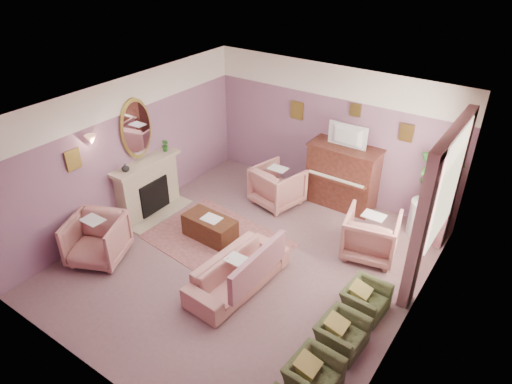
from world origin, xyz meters
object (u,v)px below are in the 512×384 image
Objects in this scene: side_table at (423,218)px; olive_chair_d at (366,296)px; coffee_table at (210,228)px; floral_armchair_left at (278,184)px; piano at (342,177)px; television at (346,135)px; olive_chair_c at (342,330)px; olive_chair_b at (314,372)px; floral_armchair_right at (371,233)px; floral_armchair_front at (96,237)px; sofa at (238,267)px.

olive_chair_d is at bearing -91.46° from side_table.
floral_armchair_left reaches higher than coffee_table.
piano reaches higher than side_table.
television reaches higher than floral_armchair_left.
olive_chair_d is at bearing 90.00° from olive_chair_c.
olive_chair_b is at bearing -68.31° from television.
floral_armchair_right reaches higher than olive_chair_c.
piano is 1.50× the size of floral_armchair_left.
piano reaches higher than floral_armchair_front.
floral_armchair_left is at bearing 78.11° from coffee_table.
olive_chair_b is at bearing -29.06° from coffee_table.
sofa is 3.74m from side_table.
sofa is at bearing -32.02° from coffee_table.
olive_chair_b and olive_chair_d have the same top height.
television is 2.04m from floral_armchair_right.
olive_chair_b is 1.64m from olive_chair_d.
coffee_table is 3.60m from olive_chair_b.
television is at bearing 123.12° from olive_chair_d.
television is 1.17× the size of olive_chair_d.
floral_armchair_front is at bearing 178.00° from olive_chair_b.
television is 0.43× the size of sofa.
floral_armchair_right is (2.28, -0.53, 0.00)m from floral_armchair_left.
olive_chair_b is at bearing -90.00° from olive_chair_d.
television is at bearing 85.43° from sofa.
olive_chair_d is (2.78, -1.87, -0.17)m from floral_armchair_left.
floral_armchair_front is 4.36m from olive_chair_b.
television is 0.86× the size of floral_armchair_right.
olive_chair_d is (3.15, -0.11, 0.07)m from coffee_table.
floral_armchair_right is at bearing 102.88° from olive_chair_c.
olive_chair_d is at bearing -57.38° from piano.
floral_armchair_right is 1.00× the size of floral_armchair_front.
piano is 1.40× the size of coffee_table.
floral_armchair_right is 1.36× the size of olive_chair_c.
olive_chair_c is (1.67, -3.43, -0.35)m from piano.
floral_armchair_front is at bearing -161.00° from sofa.
sofa is 2.69× the size of side_table.
side_table is at bearing 88.54° from olive_chair_d.
floral_armchair_right is 1.30m from side_table.
coffee_table is 1.44m from sofa.
television is 1.17× the size of olive_chair_c.
piano is at bearing 132.86° from floral_armchair_right.
side_table is (1.99, 3.16, -0.03)m from sofa.
piano is at bearing 59.49° from coffee_table.
floral_armchair_left is 3.87m from olive_chair_c.
coffee_table is at bearing 52.95° from floral_armchair_front.
floral_armchair_front is at bearing -115.12° from floral_armchair_left.
floral_armchair_left is 4.48m from olive_chair_b.
sofa is 1.94m from olive_chair_c.
floral_armchair_front is 1.36× the size of olive_chair_c.
floral_armchair_left is (-1.10, -0.69, -1.13)m from television.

